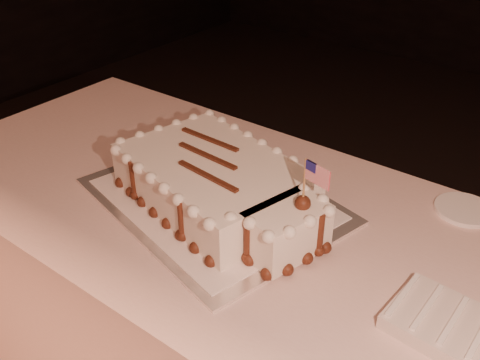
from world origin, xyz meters
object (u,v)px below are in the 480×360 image
Objects in this scene: cake_board at (214,200)px; napkin_stack at (451,327)px; sheet_cake at (221,185)px; side_plate at (464,209)px.

cake_board is 2.67× the size of napkin_stack.
napkin_stack is (0.57, -0.06, -0.05)m from sheet_cake.
cake_board is 0.60m from napkin_stack.
side_plate is (-0.10, 0.39, -0.01)m from napkin_stack.
side_plate is (0.50, 0.33, 0.00)m from cake_board.
sheet_cake is 0.58m from side_plate.
side_plate is (0.47, 0.34, -0.06)m from sheet_cake.
sheet_cake reaches higher than cake_board.
side_plate is at bearing 47.22° from cake_board.
sheet_cake is 2.64× the size of napkin_stack.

